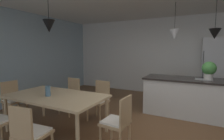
{
  "coord_description": "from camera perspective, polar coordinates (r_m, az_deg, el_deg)",
  "views": [
    {
      "loc": [
        0.57,
        -2.93,
        1.56
      ],
      "look_at": [
        -0.91,
        -0.06,
        1.19
      ],
      "focal_mm": 26.97,
      "sensor_mm": 36.0,
      "label": 1
    }
  ],
  "objects": [
    {
      "name": "vase_on_dining_table",
      "position": [
        3.34,
        -20.9,
        -6.67
      ],
      "size": [
        0.09,
        0.09,
        0.19
      ],
      "color": "slate",
      "rests_on": "dining_table"
    },
    {
      "name": "window_wall_left_glazing",
      "position": [
        5.48,
        -30.58,
        3.48
      ],
      "size": [
        0.06,
        8.4,
        2.7
      ],
      "primitive_type": "cube",
      "color": "#9EB7C6",
      "rests_on": "ground_plane"
    },
    {
      "name": "chair_kitchen_end",
      "position": [
        2.73,
        2.08,
        -16.87
      ],
      "size": [
        0.42,
        0.42,
        0.87
      ],
      "color": "tan",
      "rests_on": "ground_plane"
    },
    {
      "name": "dining_table",
      "position": [
        3.4,
        -18.56,
        -9.05
      ],
      "size": [
        1.88,
        1.03,
        0.72
      ],
      "color": "#D1B284",
      "rests_on": "ground_plane"
    },
    {
      "name": "pendant_over_island_aux",
      "position": [
        4.37,
        31.47,
        10.42
      ],
      "size": [
        0.25,
        0.25,
        0.89
      ],
      "color": "black"
    },
    {
      "name": "wall_back_kitchen",
      "position": [
        6.22,
        21.96,
        4.18
      ],
      "size": [
        10.0,
        0.12,
        2.7
      ],
      "primitive_type": "cube",
      "color": "white",
      "rests_on": "ground_plane"
    },
    {
      "name": "chair_window_end",
      "position": [
        4.46,
        -30.42,
        -8.43
      ],
      "size": [
        0.42,
        0.42,
        0.87
      ],
      "color": "tan",
      "rests_on": "ground_plane"
    },
    {
      "name": "kitchen_island",
      "position": [
        4.48,
        24.96,
        -8.23
      ],
      "size": [
        2.14,
        0.83,
        0.91
      ],
      "color": "silver",
      "rests_on": "ground_plane"
    },
    {
      "name": "chair_near_right",
      "position": [
        2.62,
        -26.08,
        -18.6
      ],
      "size": [
        0.44,
        0.44,
        0.87
      ],
      "color": "tan",
      "rests_on": "ground_plane"
    },
    {
      "name": "potted_plant_on_island",
      "position": [
        4.37,
        30.03,
        0.12
      ],
      "size": [
        0.3,
        0.3,
        0.42
      ],
      "color": "beige",
      "rests_on": "kitchen_island"
    },
    {
      "name": "refrigerator",
      "position": [
        5.83,
        31.18,
        -0.2
      ],
      "size": [
        0.67,
        0.67,
        1.94
      ],
      "color": "silver",
      "rests_on": "ground_plane"
    },
    {
      "name": "pendant_over_island_main",
      "position": [
        4.39,
        20.39,
        11.26
      ],
      "size": [
        0.22,
        0.22,
        0.88
      ],
      "color": "black"
    },
    {
      "name": "ground_plane",
      "position": [
        3.38,
        15.36,
        -21.6
      ],
      "size": [
        10.0,
        8.4,
        0.04
      ],
      "primitive_type": "cube",
      "color": "brown"
    },
    {
      "name": "chair_far_right",
      "position": [
        3.86,
        -4.32,
        -9.76
      ],
      "size": [
        0.43,
        0.43,
        0.87
      ],
      "color": "tan",
      "rests_on": "ground_plane"
    },
    {
      "name": "chair_far_left",
      "position": [
        4.35,
        -13.97,
        -8.07
      ],
      "size": [
        0.43,
        0.43,
        0.87
      ],
      "color": "tan",
      "rests_on": "ground_plane"
    },
    {
      "name": "pendant_over_table",
      "position": [
        3.29,
        -20.58,
        13.77
      ],
      "size": [
        0.21,
        0.21,
        0.82
      ],
      "color": "black"
    }
  ]
}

